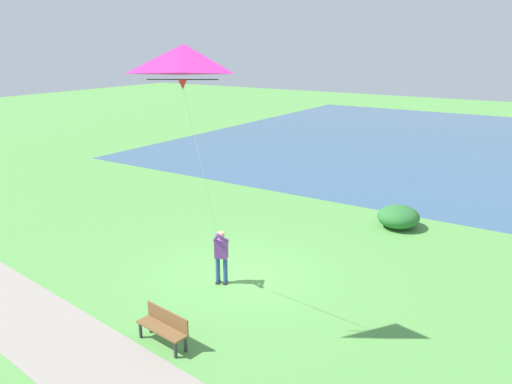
{
  "coord_description": "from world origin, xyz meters",
  "views": [
    {
      "loc": [
        12.19,
        8.7,
        7.25
      ],
      "look_at": [
        0.36,
        0.95,
        3.07
      ],
      "focal_mm": 35.42,
      "sensor_mm": 36.0,
      "label": 1
    }
  ],
  "objects_px": {
    "person_kite_flyer": "(221,252)",
    "lakeside_shrub": "(398,217)",
    "flying_kite": "(184,68)",
    "park_bench_near_walkway": "(164,325)"
  },
  "relations": [
    {
      "from": "lakeside_shrub",
      "to": "park_bench_near_walkway",
      "type": "bearing_deg",
      "value": -10.94
    },
    {
      "from": "flying_kite",
      "to": "person_kite_flyer",
      "type": "bearing_deg",
      "value": -157.28
    },
    {
      "from": "person_kite_flyer",
      "to": "park_bench_near_walkway",
      "type": "height_order",
      "value": "person_kite_flyer"
    },
    {
      "from": "person_kite_flyer",
      "to": "lakeside_shrub",
      "type": "relative_size",
      "value": 1.04
    },
    {
      "from": "lakeside_shrub",
      "to": "person_kite_flyer",
      "type": "bearing_deg",
      "value": -20.64
    },
    {
      "from": "person_kite_flyer",
      "to": "park_bench_near_walkway",
      "type": "xyz_separation_m",
      "value": [
        3.43,
        0.8,
        -0.54
      ]
    },
    {
      "from": "person_kite_flyer",
      "to": "flying_kite",
      "type": "distance_m",
      "value": 6.34
    },
    {
      "from": "flying_kite",
      "to": "park_bench_near_walkway",
      "type": "relative_size",
      "value": 3.48
    },
    {
      "from": "flying_kite",
      "to": "park_bench_near_walkway",
      "type": "bearing_deg",
      "value": -21.14
    },
    {
      "from": "person_kite_flyer",
      "to": "lakeside_shrub",
      "type": "xyz_separation_m",
      "value": [
        -7.98,
        3.01,
        -0.59
      ]
    }
  ]
}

